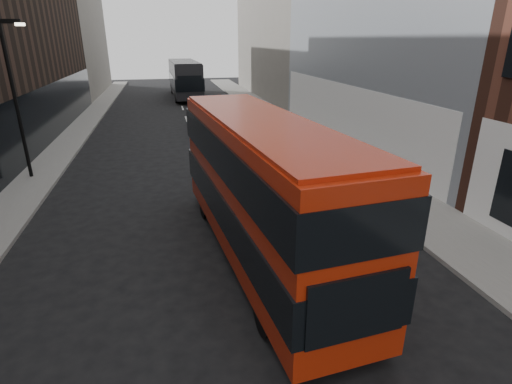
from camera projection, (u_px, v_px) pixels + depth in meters
sidewalk_right at (297, 131)px, 28.97m from camera, size 3.00×80.00×0.15m
sidewalk_left at (68, 143)px, 25.74m from camera, size 2.00×80.00×0.15m
building_victorian at (279, 7)px, 43.63m from camera, size 6.50×24.00×21.00m
building_left_mid at (11, 29)px, 27.07m from camera, size 5.00×24.00×14.00m
building_left_far at (74, 38)px, 47.27m from camera, size 5.00×20.00×13.00m
street_lamp at (15, 91)px, 17.85m from camera, size 1.06×0.22×7.00m
red_bus at (261, 184)px, 11.65m from camera, size 3.51×10.84×4.31m
grey_bus at (185, 78)px, 45.52m from camera, size 3.24×12.64×4.05m
car_a at (248, 148)px, 22.15m from camera, size 2.01×4.08×1.34m
car_b at (207, 127)px, 27.87m from camera, size 1.59×3.83×1.23m
car_c at (207, 116)px, 31.16m from camera, size 2.61×5.11×1.42m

